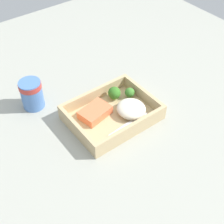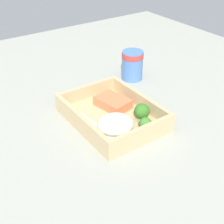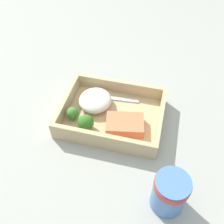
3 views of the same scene
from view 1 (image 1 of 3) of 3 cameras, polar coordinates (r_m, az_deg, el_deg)
ground_plane at (r=99.89cm, az=0.00°, el=-1.52°), size 160.00×160.00×2.00cm
takeout_tray at (r=98.74cm, az=0.00°, el=-0.87°), size 26.88×20.50×1.20cm
tray_rim at (r=96.89cm, az=0.00°, el=0.22°), size 26.88×20.50×4.05cm
salmon_fillet at (r=97.54cm, az=-3.11°, el=-0.06°), size 10.67×8.27×2.67cm
mashed_potatoes at (r=97.99cm, az=3.53°, el=0.60°), size 9.04×9.45×3.71cm
broccoli_floret_1 at (r=102.54cm, az=0.43°, el=3.47°), size 4.19×4.19×4.55cm
broccoli_floret_2 at (r=103.48cm, az=3.27°, el=3.56°), size 3.27×3.27×3.69cm
fork at (r=95.95cm, az=3.31°, el=-1.97°), size 15.88×3.01×0.44cm
paper_cup at (r=102.92cm, az=-14.50°, el=3.38°), size 7.23×7.23×9.82cm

